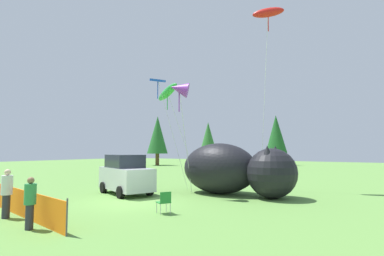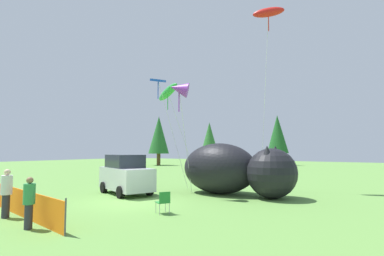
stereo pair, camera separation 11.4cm
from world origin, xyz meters
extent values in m
plane|color=#609342|center=(0.00, 0.00, 0.00)|extent=(120.00, 120.00, 0.00)
cube|color=#B7BCC1|center=(-2.21, 1.86, 0.91)|extent=(4.47, 3.09, 1.26)
cube|color=#1E232D|center=(-2.40, 1.93, 1.92)|extent=(2.69, 2.31, 0.76)
cylinder|color=black|center=(-0.71, 2.23, 0.33)|extent=(0.70, 0.46, 0.65)
cylinder|color=black|center=(-1.31, 0.60, 0.33)|extent=(0.70, 0.46, 0.65)
cylinder|color=black|center=(-3.10, 3.12, 0.33)|extent=(0.70, 0.46, 0.65)
cylinder|color=black|center=(-3.70, 1.49, 0.33)|extent=(0.70, 0.46, 0.65)
cube|color=#267F33|center=(2.96, -1.10, 0.45)|extent=(0.68, 0.68, 0.03)
cube|color=#267F33|center=(3.17, -1.21, 0.67)|extent=(0.26, 0.43, 0.45)
cylinder|color=#A5A5AD|center=(2.67, -1.18, 0.22)|extent=(0.02, 0.02, 0.45)
cylinder|color=#A5A5AD|center=(2.88, -0.81, 0.22)|extent=(0.02, 0.02, 0.45)
cylinder|color=#A5A5AD|center=(3.04, -1.38, 0.22)|extent=(0.02, 0.02, 0.45)
cylinder|color=#A5A5AD|center=(3.25, -1.02, 0.22)|extent=(0.02, 0.02, 0.45)
ellipsoid|color=black|center=(2.26, 5.06, 1.49)|extent=(4.68, 3.05, 2.97)
ellipsoid|color=white|center=(2.26, 5.06, 0.82)|extent=(3.00, 2.28, 1.34)
sphere|color=black|center=(5.47, 5.01, 1.34)|extent=(2.68, 2.68, 2.68)
cone|color=black|center=(5.47, 5.67, 2.41)|extent=(0.75, 0.75, 0.80)
cone|color=black|center=(5.47, 4.34, 2.41)|extent=(0.75, 0.75, 0.80)
cube|color=orange|center=(-1.66, -4.49, 0.51)|extent=(8.45, 1.50, 1.02)
cylinder|color=#4C4C51|center=(2.57, -5.23, 0.56)|extent=(0.05, 0.05, 1.13)
cylinder|color=#2D2D38|center=(0.86, -5.42, 0.40)|extent=(0.25, 0.25, 0.80)
cylinder|color=#338C4C|center=(0.86, -5.42, 1.14)|extent=(0.37, 0.37, 0.67)
sphere|color=#8C6647|center=(0.86, -5.42, 1.58)|extent=(0.22, 0.22, 0.22)
cylinder|color=#2D2D38|center=(-1.50, -5.04, 0.44)|extent=(0.27, 0.27, 0.88)
cylinder|color=silver|center=(-1.50, -5.04, 1.24)|extent=(0.40, 0.40, 0.73)
sphere|color=beige|center=(-1.50, -5.04, 1.72)|extent=(0.24, 0.24, 0.24)
cylinder|color=silver|center=(4.04, 8.09, 5.91)|extent=(0.59, 0.53, 11.82)
ellipsoid|color=red|center=(4.32, 8.34, 11.82)|extent=(2.17, 1.41, 0.87)
cylinder|color=red|center=(4.32, 8.34, 11.12)|extent=(0.06, 0.06, 1.20)
cylinder|color=silver|center=(0.93, 3.47, 3.00)|extent=(0.27, 1.70, 6.01)
cone|color=purple|center=(1.05, 2.64, 6.00)|extent=(1.43, 1.32, 1.05)
cylinder|color=purple|center=(1.05, 2.64, 5.30)|extent=(0.06, 0.06, 1.20)
cylinder|color=silver|center=(-2.21, 7.70, 3.42)|extent=(1.18, 2.47, 6.85)
ellipsoid|color=green|center=(-2.78, 6.48, 6.84)|extent=(3.08, 2.08, 1.29)
cylinder|color=green|center=(-2.78, 6.48, 6.14)|extent=(0.06, 0.06, 1.20)
cylinder|color=silver|center=(-1.62, 5.57, 3.74)|extent=(2.15, 0.66, 7.48)
cube|color=blue|center=(-2.68, 5.25, 7.47)|extent=(1.18, 1.19, 0.46)
cylinder|color=blue|center=(-2.68, 5.25, 6.77)|extent=(0.06, 0.06, 1.20)
cylinder|color=brown|center=(-14.95, 33.46, 0.87)|extent=(0.56, 0.56, 1.74)
cone|color=#2D6B2D|center=(-14.95, 33.46, 4.54)|extent=(3.07, 3.07, 5.58)
cylinder|color=brown|center=(-21.87, 28.31, 0.99)|extent=(0.63, 0.63, 1.98)
cone|color=#236028|center=(-21.87, 28.31, 5.14)|extent=(3.48, 3.48, 6.32)
cylinder|color=brown|center=(-5.21, 39.85, 1.02)|extent=(0.65, 0.65, 2.04)
cone|color=#1E5623|center=(-5.21, 39.85, 5.29)|extent=(3.58, 3.58, 6.52)
camera|label=1|loc=(10.71, -10.82, 2.58)|focal=28.00mm
camera|label=2|loc=(10.81, -10.75, 2.58)|focal=28.00mm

